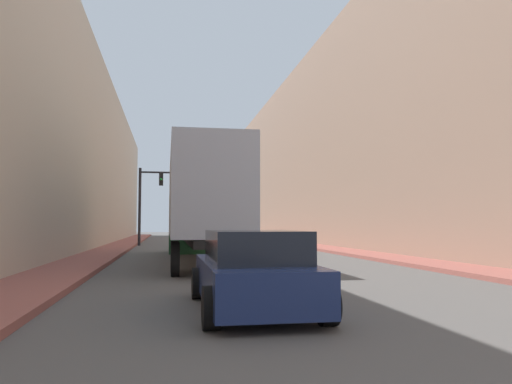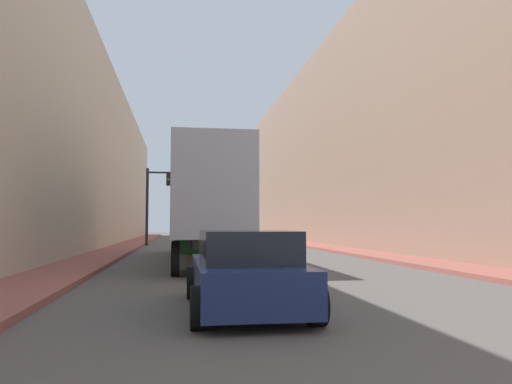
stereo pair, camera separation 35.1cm
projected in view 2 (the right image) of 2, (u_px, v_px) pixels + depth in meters
The scene contains 7 objects.
sidewalk_right at pixel (326, 247), 31.32m from camera, with size 2.01×80.00×0.15m.
sidewalk_left at pixel (119, 249), 29.41m from camera, with size 2.01×80.00×0.15m.
building_right at pixel (384, 134), 32.41m from camera, with size 6.00×80.00×14.75m.
building_left at pixel (51, 147), 29.19m from camera, with size 6.00×80.00×12.08m.
semi_truck at pixel (203, 204), 21.01m from camera, with size 2.47×14.79×4.21m.
sedan_car at pixel (245, 272), 8.90m from camera, with size 2.01×4.39×1.42m.
traffic_signal_gantry at pixel (171, 190), 36.54m from camera, with size 6.11×0.35×5.62m.
Camera 2 is at (-2.83, -0.45, 1.53)m, focal length 35.00 mm.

